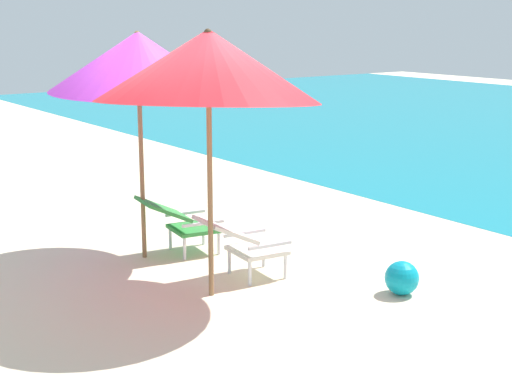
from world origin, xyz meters
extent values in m
plane|color=beige|center=(0.00, 4.00, 0.00)|extent=(40.00, 40.00, 0.00)
cube|color=#338E3D|center=(-0.57, 0.20, 0.28)|extent=(0.59, 0.57, 0.04)
cube|color=#338E3D|center=(-0.62, -0.16, 0.55)|extent=(0.59, 0.59, 0.27)
cylinder|color=silver|center=(-0.75, 0.44, 0.13)|extent=(0.04, 0.04, 0.26)
cylinder|color=silver|center=(-0.32, 0.38, 0.13)|extent=(0.04, 0.04, 0.26)
cylinder|color=silver|center=(-0.82, 0.03, 0.13)|extent=(0.04, 0.04, 0.26)
cylinder|color=silver|center=(-0.38, -0.04, 0.13)|extent=(0.04, 0.04, 0.26)
cube|color=silver|center=(-0.82, 0.24, 0.40)|extent=(0.10, 0.50, 0.03)
cube|color=silver|center=(-0.31, 0.16, 0.40)|extent=(0.10, 0.50, 0.03)
cube|color=silver|center=(0.54, 0.29, 0.28)|extent=(0.57, 0.55, 0.04)
cube|color=silver|center=(0.50, -0.07, 0.55)|extent=(0.57, 0.57, 0.27)
cylinder|color=silver|center=(0.34, 0.52, 0.13)|extent=(0.04, 0.04, 0.26)
cylinder|color=silver|center=(0.78, 0.48, 0.13)|extent=(0.04, 0.04, 0.26)
cylinder|color=silver|center=(0.29, 0.11, 0.13)|extent=(0.04, 0.04, 0.26)
cylinder|color=silver|center=(0.73, 0.06, 0.13)|extent=(0.04, 0.04, 0.26)
cube|color=silver|center=(0.28, 0.32, 0.40)|extent=(0.08, 0.50, 0.03)
cube|color=silver|center=(0.79, 0.27, 0.40)|extent=(0.08, 0.50, 0.03)
cylinder|color=olive|center=(-0.72, -0.36, 0.95)|extent=(0.05, 0.05, 1.89)
cone|color=purple|center=(-0.72, -0.36, 2.18)|extent=(1.94, 1.92, 0.70)
sphere|color=#4C3823|center=(-0.72, -0.36, 2.46)|extent=(0.07, 0.07, 0.07)
cylinder|color=olive|center=(0.73, -0.40, 0.95)|extent=(0.05, 0.05, 1.91)
cone|color=red|center=(0.73, -0.40, 2.21)|extent=(2.98, 2.98, 0.82)
sphere|color=#4C3823|center=(0.73, -0.40, 2.50)|extent=(0.07, 0.07, 0.07)
sphere|color=#0A93AD|center=(1.80, 1.11, 0.17)|extent=(0.33, 0.33, 0.33)
camera|label=1|loc=(6.70, -4.17, 2.64)|focal=53.79mm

